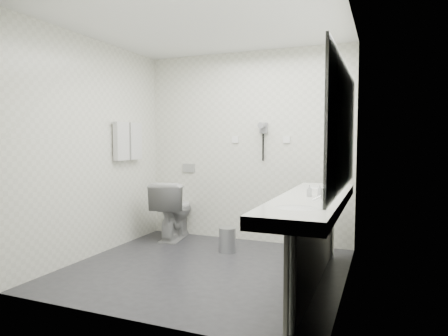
% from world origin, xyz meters
% --- Properties ---
extents(floor, '(2.80, 2.80, 0.00)m').
position_xyz_m(floor, '(0.00, 0.00, 0.00)').
color(floor, '#27272C').
rests_on(floor, ground).
extents(ceiling, '(2.80, 2.80, 0.00)m').
position_xyz_m(ceiling, '(0.00, 0.00, 2.50)').
color(ceiling, white).
rests_on(ceiling, wall_back).
extents(wall_back, '(2.80, 0.00, 2.80)m').
position_xyz_m(wall_back, '(0.00, 1.30, 1.25)').
color(wall_back, white).
rests_on(wall_back, floor).
extents(wall_front, '(2.80, 0.00, 2.80)m').
position_xyz_m(wall_front, '(0.00, -1.30, 1.25)').
color(wall_front, white).
rests_on(wall_front, floor).
extents(wall_left, '(0.00, 2.60, 2.60)m').
position_xyz_m(wall_left, '(-1.40, 0.00, 1.25)').
color(wall_left, white).
rests_on(wall_left, floor).
extents(wall_right, '(0.00, 2.60, 2.60)m').
position_xyz_m(wall_right, '(1.40, 0.00, 1.25)').
color(wall_right, white).
rests_on(wall_right, floor).
extents(vanity_counter, '(0.55, 2.20, 0.10)m').
position_xyz_m(vanity_counter, '(1.12, -0.20, 0.80)').
color(vanity_counter, white).
rests_on(vanity_counter, floor).
extents(vanity_panel, '(0.03, 2.15, 0.75)m').
position_xyz_m(vanity_panel, '(1.15, -0.20, 0.38)').
color(vanity_panel, gray).
rests_on(vanity_panel, floor).
extents(vanity_post_near, '(0.06, 0.06, 0.75)m').
position_xyz_m(vanity_post_near, '(1.18, -1.24, 0.38)').
color(vanity_post_near, silver).
rests_on(vanity_post_near, floor).
extents(vanity_post_far, '(0.06, 0.06, 0.75)m').
position_xyz_m(vanity_post_far, '(1.18, 0.84, 0.38)').
color(vanity_post_far, silver).
rests_on(vanity_post_far, floor).
extents(mirror, '(0.02, 2.20, 1.05)m').
position_xyz_m(mirror, '(1.39, -0.20, 1.45)').
color(mirror, '#B2BCC6').
rests_on(mirror, wall_right).
extents(basin_near, '(0.40, 0.31, 0.05)m').
position_xyz_m(basin_near, '(1.12, -0.85, 0.83)').
color(basin_near, white).
rests_on(basin_near, vanity_counter).
extents(basin_far, '(0.40, 0.31, 0.05)m').
position_xyz_m(basin_far, '(1.12, 0.45, 0.83)').
color(basin_far, white).
rests_on(basin_far, vanity_counter).
extents(faucet_near, '(0.04, 0.04, 0.15)m').
position_xyz_m(faucet_near, '(1.32, -0.85, 0.92)').
color(faucet_near, silver).
rests_on(faucet_near, vanity_counter).
extents(faucet_far, '(0.04, 0.04, 0.15)m').
position_xyz_m(faucet_far, '(1.32, 0.45, 0.92)').
color(faucet_far, silver).
rests_on(faucet_far, vanity_counter).
extents(soap_bottle_a, '(0.06, 0.06, 0.10)m').
position_xyz_m(soap_bottle_a, '(1.11, -0.23, 0.90)').
color(soap_bottle_a, silver).
rests_on(soap_bottle_a, vanity_counter).
extents(soap_bottle_c, '(0.05, 0.05, 0.11)m').
position_xyz_m(soap_bottle_c, '(1.20, -0.21, 0.90)').
color(soap_bottle_c, silver).
rests_on(soap_bottle_c, vanity_counter).
extents(glass_left, '(0.09, 0.09, 0.12)m').
position_xyz_m(glass_left, '(1.26, 0.12, 0.91)').
color(glass_left, silver).
rests_on(glass_left, vanity_counter).
extents(toilet, '(0.56, 0.84, 0.79)m').
position_xyz_m(toilet, '(-0.94, 1.00, 0.39)').
color(toilet, white).
rests_on(toilet, floor).
extents(flush_plate, '(0.18, 0.02, 0.12)m').
position_xyz_m(flush_plate, '(-0.85, 1.29, 0.95)').
color(flush_plate, '#B2B5BA').
rests_on(flush_plate, wall_back).
extents(pedal_bin, '(0.22, 0.22, 0.28)m').
position_xyz_m(pedal_bin, '(-0.01, 0.65, 0.14)').
color(pedal_bin, '#B2B5BA').
rests_on(pedal_bin, floor).
extents(bin_lid, '(0.20, 0.20, 0.02)m').
position_xyz_m(bin_lid, '(-0.01, 0.65, 0.29)').
color(bin_lid, '#B2B5BA').
rests_on(bin_lid, pedal_bin).
extents(towel_rail, '(0.02, 0.62, 0.02)m').
position_xyz_m(towel_rail, '(-1.35, 0.55, 1.55)').
color(towel_rail, silver).
rests_on(towel_rail, wall_left).
extents(towel_near, '(0.07, 0.24, 0.48)m').
position_xyz_m(towel_near, '(-1.34, 0.41, 1.33)').
color(towel_near, silver).
rests_on(towel_near, towel_rail).
extents(towel_far, '(0.07, 0.24, 0.48)m').
position_xyz_m(towel_far, '(-1.34, 0.69, 1.33)').
color(towel_far, silver).
rests_on(towel_far, towel_rail).
extents(dryer_cradle, '(0.10, 0.04, 0.14)m').
position_xyz_m(dryer_cradle, '(0.25, 1.27, 1.50)').
color(dryer_cradle, gray).
rests_on(dryer_cradle, wall_back).
extents(dryer_barrel, '(0.08, 0.14, 0.08)m').
position_xyz_m(dryer_barrel, '(0.25, 1.20, 1.53)').
color(dryer_barrel, gray).
rests_on(dryer_barrel, dryer_cradle).
extents(dryer_cord, '(0.02, 0.02, 0.35)m').
position_xyz_m(dryer_cord, '(0.25, 1.26, 1.25)').
color(dryer_cord, black).
rests_on(dryer_cord, dryer_cradle).
extents(switch_plate_a, '(0.09, 0.02, 0.09)m').
position_xyz_m(switch_plate_a, '(-0.15, 1.29, 1.35)').
color(switch_plate_a, white).
rests_on(switch_plate_a, wall_back).
extents(switch_plate_b, '(0.09, 0.02, 0.09)m').
position_xyz_m(switch_plate_b, '(0.55, 1.29, 1.35)').
color(switch_plate_b, white).
rests_on(switch_plate_b, wall_back).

